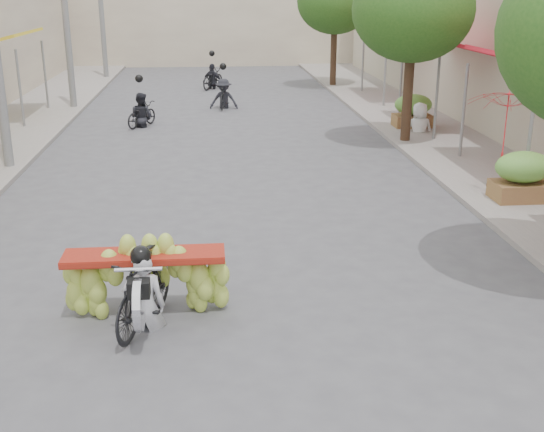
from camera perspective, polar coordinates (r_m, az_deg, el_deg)
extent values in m
cube|color=gray|center=(22.00, 14.36, 6.66)|extent=(4.00, 60.00, 0.12)
cube|color=yellow|center=(25.26, -21.54, 13.63)|extent=(1.77, 4.00, 0.53)
cylinder|color=slate|center=(23.46, -20.32, 9.83)|extent=(0.08, 0.08, 2.55)
cylinder|color=slate|center=(26.93, -18.45, 11.03)|extent=(0.08, 0.08, 2.55)
cube|color=red|center=(17.08, 21.05, 11.86)|extent=(1.77, 4.20, 0.53)
cylinder|color=slate|center=(15.26, 20.69, 5.57)|extent=(0.08, 0.08, 2.55)
cylinder|color=slate|center=(18.68, 15.73, 8.29)|extent=(0.08, 0.08, 2.55)
cube|color=red|center=(22.61, 14.36, 13.88)|extent=(1.77, 4.20, 0.53)
cylinder|color=slate|center=(20.72, 13.60, 9.43)|extent=(0.08, 0.08, 2.55)
cylinder|color=slate|center=(24.31, 10.75, 10.92)|extent=(0.08, 0.08, 2.55)
cube|color=red|center=(28.33, 10.28, 15.00)|extent=(1.77, 4.20, 0.53)
cylinder|color=slate|center=(26.42, 9.44, 11.59)|extent=(0.08, 0.08, 2.55)
cylinder|color=slate|center=(30.09, 7.61, 12.51)|extent=(0.08, 0.08, 2.55)
cube|color=beige|center=(43.29, -5.14, 17.38)|extent=(20.00, 6.00, 7.00)
cylinder|color=#3A2719|center=(20.31, 11.31, 10.33)|extent=(0.28, 0.28, 3.20)
ellipsoid|color=#2A5619|center=(20.12, 11.72, 16.54)|extent=(3.40, 3.40, 2.90)
cylinder|color=#3A2719|center=(31.92, 5.17, 13.53)|extent=(0.28, 0.28, 3.20)
ellipsoid|color=#2A5619|center=(31.80, 5.29, 17.48)|extent=(3.40, 3.40, 2.90)
cube|color=brown|center=(15.34, 20.13, 2.20)|extent=(1.20, 0.80, 0.50)
ellipsoid|color=#61A23C|center=(15.20, 20.37, 4.30)|extent=(1.20, 0.88, 0.66)
cube|color=brown|center=(22.62, 11.66, 7.98)|extent=(1.20, 0.80, 0.50)
ellipsoid|color=#61A23C|center=(22.53, 11.76, 9.42)|extent=(1.20, 0.88, 0.66)
imported|color=black|center=(9.41, -10.69, -6.04)|extent=(1.07, 1.90, 1.08)
cylinder|color=silver|center=(8.79, -11.08, -7.32)|extent=(0.10, 0.66, 0.66)
cube|color=black|center=(8.80, -11.09, -5.98)|extent=(0.28, 0.22, 0.22)
cylinder|color=silver|center=(8.80, -11.12, -4.41)|extent=(0.60, 0.05, 0.05)
cube|color=maroon|center=(9.59, -10.64, -3.31)|extent=(2.22, 0.55, 0.10)
imported|color=#BCBCC3|center=(9.15, -10.92, -3.05)|extent=(0.57, 0.42, 1.57)
sphere|color=black|center=(8.87, -11.23, 1.43)|extent=(0.28, 0.28, 0.28)
imported|color=red|center=(15.12, 19.38, 9.97)|extent=(2.25, 2.25, 1.60)
imported|color=white|center=(21.78, 12.34, 9.25)|extent=(0.89, 0.53, 1.79)
imported|color=black|center=(23.12, -10.89, 8.35)|extent=(1.18, 1.54, 0.82)
imported|color=#222329|center=(23.01, -11.00, 10.10)|extent=(0.93, 0.81, 1.65)
sphere|color=black|center=(22.95, -11.07, 11.22)|extent=(0.26, 0.26, 0.26)
imported|color=black|center=(26.24, -4.07, 10.02)|extent=(0.72, 1.73, 0.99)
imported|color=#222329|center=(26.15, -4.10, 11.38)|extent=(1.13, 0.70, 1.65)
sphere|color=black|center=(26.10, -4.12, 12.38)|extent=(0.26, 0.26, 0.26)
imported|color=black|center=(31.47, -5.00, 11.40)|extent=(1.34, 1.80, 0.95)
imported|color=#222329|center=(31.40, -5.03, 12.57)|extent=(1.11, 0.93, 1.65)
sphere|color=black|center=(31.35, -5.06, 13.40)|extent=(0.26, 0.26, 0.26)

